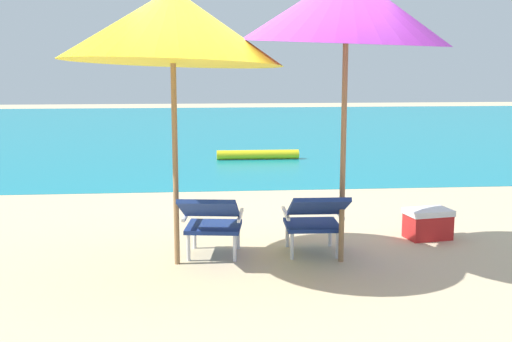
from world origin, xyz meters
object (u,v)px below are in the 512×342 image
at_px(beach_umbrella_left, 172,26).
at_px(beach_umbrella_right, 347,7).
at_px(swim_buoy, 258,155).
at_px(cooler_box, 428,224).
at_px(lounge_chair_left, 212,219).
at_px(lounge_chair_right, 315,217).

xyz_separation_m(beach_umbrella_left, beach_umbrella_right, (1.54, -0.06, 0.17)).
relative_size(swim_buoy, beach_umbrella_left, 0.57).
distance_m(beach_umbrella_right, cooler_box, 2.54).
relative_size(swim_buoy, cooler_box, 3.09).
xyz_separation_m(lounge_chair_left, cooler_box, (2.31, 0.56, -0.24)).
distance_m(swim_buoy, cooler_box, 5.97).
bearing_deg(beach_umbrella_right, lounge_chair_left, 172.98).
height_order(beach_umbrella_right, cooler_box, beach_umbrella_right).
relative_size(lounge_chair_right, cooler_box, 1.72).
bearing_deg(lounge_chair_right, swim_buoy, 89.58).
bearing_deg(beach_umbrella_left, lounge_chair_left, 15.06).
bearing_deg(lounge_chair_right, lounge_chair_left, 179.21).
bearing_deg(cooler_box, lounge_chair_left, -166.37).
relative_size(swim_buoy, beach_umbrella_right, 0.59).
relative_size(lounge_chair_left, lounge_chair_right, 1.06).
distance_m(lounge_chair_left, beach_umbrella_right, 2.29).
bearing_deg(lounge_chair_left, beach_umbrella_left, -164.94).
bearing_deg(swim_buoy, lounge_chair_left, -99.15).
bearing_deg(beach_umbrella_left, cooler_box, 13.81).
bearing_deg(beach_umbrella_left, beach_umbrella_right, -2.29).
height_order(lounge_chair_right, beach_umbrella_right, beach_umbrella_right).
bearing_deg(lounge_chair_left, cooler_box, 13.63).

